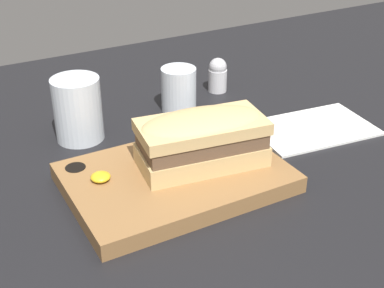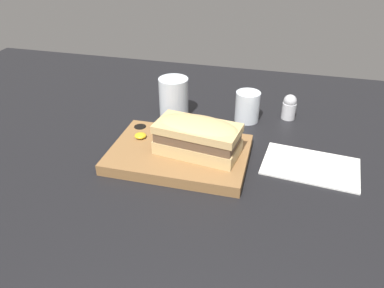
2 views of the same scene
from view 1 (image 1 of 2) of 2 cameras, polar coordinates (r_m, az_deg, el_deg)
name	(u,v)px [view 1 (image 1 of 2)]	position (r cm, az deg, el deg)	size (l,w,h in cm)	color
dining_table	(207,157)	(82.62, 1.64, -1.45)	(194.08, 106.54, 2.00)	black
serving_board	(175,178)	(73.64, -1.81, -3.60)	(29.23, 20.26, 2.45)	olive
sandwich	(202,137)	(72.51, 1.07, 0.73)	(18.28, 10.76, 7.67)	tan
mustard_dollop	(101,177)	(71.58, -9.73, -3.47)	(2.64, 2.64, 1.06)	gold
water_glass	(78,113)	(85.88, -12.04, 3.24)	(7.57, 7.57, 10.22)	silver
wine_glass	(179,90)	(94.21, -1.43, 5.75)	(6.16, 6.16, 7.72)	silver
napkin	(313,128)	(90.83, 12.77, 1.65)	(20.74, 14.59, 0.40)	white
salt_shaker	(218,75)	(102.13, 2.76, 7.39)	(3.52, 3.52, 6.56)	silver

